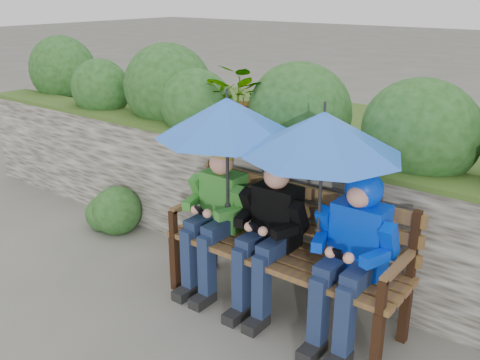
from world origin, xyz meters
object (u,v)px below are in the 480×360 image
Objects in this scene: boy_right at (353,246)px; boy_left at (215,212)px; park_bench at (288,242)px; umbrella_left at (227,117)px; umbrella_right at (323,134)px; boy_middle at (269,229)px.

boy_left is at bearing -179.56° from boy_right.
umbrella_left is (-0.47, -0.09, 0.84)m from park_bench.
umbrella_right is (0.88, -0.02, 0.75)m from boy_left.
boy_right is at bearing 0.81° from boy_middle.
boy_middle is at bearing 1.38° from umbrella_left.
umbrella_left reaches higher than boy_left.
park_bench is at bearing 160.50° from umbrella_right.
boy_left is at bearing 179.97° from boy_middle.
park_bench is at bearing 36.52° from boy_middle.
boy_left is (-0.60, -0.08, 0.10)m from park_bench.
boy_middle reaches higher than boy_left.
boy_right is (1.11, 0.01, 0.06)m from boy_left.
umbrella_right is (-0.23, -0.03, 0.69)m from boy_right.
boy_right is (0.52, -0.07, 0.16)m from park_bench.
park_bench is 1.52× the size of boy_right.
park_bench is 0.97m from umbrella_left.
boy_middle is 0.97× the size of boy_right.
boy_middle is (-0.11, -0.08, 0.10)m from park_bench.
boy_left is 1.11m from boy_right.
umbrella_left is at bearing -178.98° from boy_right.
boy_left is 1.11× the size of umbrella_left.
boy_left is 0.49m from boy_middle.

